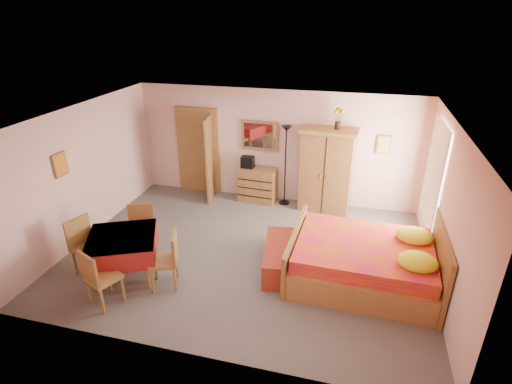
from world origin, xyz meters
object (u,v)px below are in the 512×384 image
(sunflower_vase, at_px, (338,118))
(chair_north, at_px, (142,233))
(bed, at_px, (364,250))
(chair_west, at_px, (89,248))
(chair_east, at_px, (164,260))
(dining_table, at_px, (125,257))
(stereo, at_px, (248,162))
(chest_of_drawers, at_px, (258,185))
(wardrobe, at_px, (326,171))
(chair_south, at_px, (103,277))
(wall_mirror, at_px, (260,136))
(bench, at_px, (279,257))
(floor_lamp, at_px, (285,166))

(sunflower_vase, relative_size, chair_north, 0.46)
(bed, distance_m, chair_west, 4.62)
(sunflower_vase, xyz_separation_m, chair_east, (-2.41, -3.46, -1.63))
(dining_table, bearing_deg, chair_east, -3.66)
(chair_east, bearing_deg, stereo, -26.99)
(bed, distance_m, dining_table, 4.00)
(sunflower_vase, bearing_deg, stereo, 178.81)
(chest_of_drawers, height_order, dining_table, chest_of_drawers)
(stereo, distance_m, bed, 3.70)
(stereo, relative_size, wardrobe, 0.15)
(chair_south, bearing_deg, chair_north, 117.12)
(chair_north, distance_m, chair_east, 1.02)
(chest_of_drawers, xyz_separation_m, wall_mirror, (0.00, 0.21, 1.14))
(chest_of_drawers, distance_m, chair_west, 4.05)
(bench, relative_size, chair_east, 1.40)
(chair_west, bearing_deg, bench, 125.17)
(chair_west, bearing_deg, chair_east, 108.56)
(chest_of_drawers, xyz_separation_m, chair_west, (-2.07, -3.49, 0.10))
(chair_south, xyz_separation_m, chair_east, (0.69, 0.63, -0.00))
(stereo, bearing_deg, bed, -43.00)
(bench, xyz_separation_m, chair_north, (-2.49, -0.26, 0.27))
(floor_lamp, relative_size, chair_west, 1.85)
(bed, relative_size, chair_east, 2.49)
(chest_of_drawers, height_order, chair_west, chair_west)
(floor_lamp, bearing_deg, dining_table, -121.07)
(bench, height_order, chair_north, chair_north)
(bench, bearing_deg, chair_south, -147.03)
(chair_south, bearing_deg, wall_mirror, 96.08)
(floor_lamp, xyz_separation_m, chair_west, (-2.71, -3.51, -0.43))
(bench, bearing_deg, chest_of_drawers, 112.26)
(bench, height_order, chair_west, chair_west)
(stereo, xyz_separation_m, bench, (1.28, -2.57, -0.72))
(chair_north, height_order, chair_east, chair_north)
(chest_of_drawers, height_order, chair_north, chair_north)
(bed, bearing_deg, floor_lamp, 127.78)
(wall_mirror, distance_m, bench, 3.22)
(stereo, distance_m, floor_lamp, 0.89)
(chest_of_drawers, height_order, stereo, stereo)
(sunflower_vase, xyz_separation_m, chair_south, (-3.10, -4.09, -1.63))
(stereo, relative_size, chair_east, 0.30)
(chair_south, bearing_deg, stereo, 98.46)
(bench, height_order, dining_table, dining_table)
(floor_lamp, relative_size, wardrobe, 0.99)
(dining_table, distance_m, chair_east, 0.76)
(wall_mirror, relative_size, stereo, 2.99)
(sunflower_vase, height_order, chair_south, sunflower_vase)
(floor_lamp, height_order, sunflower_vase, sunflower_vase)
(wardrobe, distance_m, chair_east, 4.13)
(stereo, relative_size, sunflower_vase, 0.63)
(chair_north, distance_m, chair_west, 0.92)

